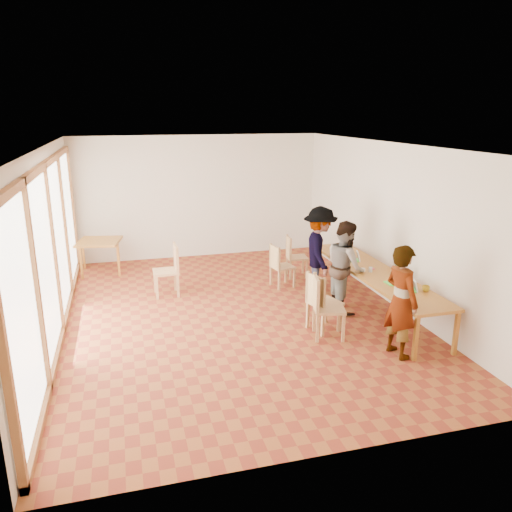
{
  "coord_description": "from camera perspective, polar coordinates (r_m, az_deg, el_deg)",
  "views": [
    {
      "loc": [
        -1.83,
        -8.18,
        3.54
      ],
      "look_at": [
        0.37,
        -0.08,
        1.1
      ],
      "focal_mm": 35.0,
      "sensor_mm": 36.0,
      "label": 1
    }
  ],
  "objects": [
    {
      "name": "clear_glass",
      "position": [
        9.23,
        12.95,
        -1.51
      ],
      "size": [
        0.07,
        0.07,
        0.09
      ],
      "primitive_type": "cylinder",
      "color": "silver",
      "rests_on": "communal_table"
    },
    {
      "name": "person_far",
      "position": [
        9.89,
        7.28,
        0.53
      ],
      "size": [
        0.91,
        1.27,
        1.78
      ],
      "primitive_type": "imported",
      "rotation": [
        0.0,
        0.0,
        1.33
      ],
      "color": "gray",
      "rests_on": "ground"
    },
    {
      "name": "window_wall",
      "position": [
        8.5,
        -22.33,
        1.09
      ],
      "size": [
        0.1,
        8.0,
        3.0
      ],
      "primitive_type": "cube",
      "color": "white",
      "rests_on": "ground"
    },
    {
      "name": "chair_empty",
      "position": [
        10.99,
        4.24,
        0.44
      ],
      "size": [
        0.47,
        0.47,
        0.49
      ],
      "rotation": [
        0.0,
        0.0,
        -0.12
      ],
      "color": "tan",
      "rests_on": "ground"
    },
    {
      "name": "ground",
      "position": [
        9.1,
        -2.37,
        -6.7
      ],
      "size": [
        8.0,
        8.0,
        0.0
      ],
      "primitive_type": "plane",
      "color": "#964C24",
      "rests_on": "ground"
    },
    {
      "name": "chair_far",
      "position": [
        10.31,
        2.61,
        -0.65
      ],
      "size": [
        0.49,
        0.49,
        0.48
      ],
      "rotation": [
        0.0,
        0.0,
        0.19
      ],
      "color": "tan",
      "rests_on": "ground"
    },
    {
      "name": "ceiling",
      "position": [
        8.4,
        -2.62,
        12.65
      ],
      "size": [
        6.0,
        8.0,
        0.04
      ],
      "primitive_type": "cube",
      "color": "white",
      "rests_on": "wall_back"
    },
    {
      "name": "chair_mid",
      "position": [
        8.29,
        7.35,
        -4.6
      ],
      "size": [
        0.58,
        0.58,
        0.53
      ],
      "rotation": [
        0.0,
        0.0,
        0.29
      ],
      "color": "tan",
      "rests_on": "ground"
    },
    {
      "name": "black_pouch",
      "position": [
        7.93,
        16.52,
        -4.75
      ],
      "size": [
        0.16,
        0.26,
        0.09
      ],
      "primitive_type": "cube",
      "color": "black",
      "rests_on": "communal_table"
    },
    {
      "name": "chair_near",
      "position": [
        8.07,
        7.61,
        -5.05
      ],
      "size": [
        0.58,
        0.58,
        0.55
      ],
      "rotation": [
        0.0,
        0.0,
        -0.25
      ],
      "color": "tan",
      "rests_on": "ground"
    },
    {
      "name": "laptop_near",
      "position": [
        8.45,
        17.45,
        -3.48
      ],
      "size": [
        0.25,
        0.26,
        0.18
      ],
      "rotation": [
        0.0,
        0.0,
        -0.34
      ],
      "color": "#4ED942",
      "rests_on": "communal_table"
    },
    {
      "name": "pink_phone",
      "position": [
        9.43,
        13.16,
        -1.38
      ],
      "size": [
        0.05,
        0.1,
        0.01
      ],
      "primitive_type": "cube",
      "color": "#C62F51",
      "rests_on": "communal_table"
    },
    {
      "name": "wall_front",
      "position": [
        5.0,
        7.81,
        -8.06
      ],
      "size": [
        6.0,
        0.1,
        3.0
      ],
      "primitive_type": "cube",
      "color": "beige",
      "rests_on": "ground"
    },
    {
      "name": "person_near",
      "position": [
        7.65,
        16.24,
        -5.0
      ],
      "size": [
        0.51,
        0.69,
        1.72
      ],
      "primitive_type": "imported",
      "rotation": [
        0.0,
        0.0,
        1.74
      ],
      "color": "gray",
      "rests_on": "ground"
    },
    {
      "name": "side_table",
      "position": [
        11.75,
        -17.48,
        1.32
      ],
      "size": [
        0.9,
        0.9,
        0.75
      ],
      "rotation": [
        0.0,
        0.0,
        -0.2
      ],
      "color": "#AB7326",
      "rests_on": "ground"
    },
    {
      "name": "condiment_cup",
      "position": [
        9.23,
        12.13,
        -1.55
      ],
      "size": [
        0.08,
        0.08,
        0.06
      ],
      "primitive_type": "cylinder",
      "color": "white",
      "rests_on": "communal_table"
    },
    {
      "name": "person_mid",
      "position": [
        9.16,
        10.16,
        -1.19
      ],
      "size": [
        0.71,
        0.88,
        1.68
      ],
      "primitive_type": "imported",
      "rotation": [
        0.0,
        0.0,
        1.47
      ],
      "color": "gray",
      "rests_on": "ground"
    },
    {
      "name": "yellow_mug",
      "position": [
        8.49,
        18.83,
        -3.54
      ],
      "size": [
        0.13,
        0.13,
        0.1
      ],
      "primitive_type": "imported",
      "rotation": [
        0.0,
        0.0,
        -0.1
      ],
      "color": "gold",
      "rests_on": "communal_table"
    },
    {
      "name": "wall_back",
      "position": [
        12.48,
        -6.58,
        6.71
      ],
      "size": [
        6.0,
        0.1,
        3.0
      ],
      "primitive_type": "cube",
      "color": "beige",
      "rests_on": "ground"
    },
    {
      "name": "chair_spare",
      "position": [
        10.0,
        -9.7,
        -0.96
      ],
      "size": [
        0.49,
        0.49,
        0.54
      ],
      "rotation": [
        0.0,
        0.0,
        3.16
      ],
      "color": "tan",
      "rests_on": "ground"
    },
    {
      "name": "communal_table",
      "position": [
        9.31,
        13.38,
        -1.98
      ],
      "size": [
        0.8,
        4.0,
        0.75
      ],
      "color": "#AB7326",
      "rests_on": "ground"
    },
    {
      "name": "laptop_far",
      "position": [
        9.86,
        11.37,
        -0.23
      ],
      "size": [
        0.25,
        0.27,
        0.19
      ],
      "rotation": [
        0.0,
        0.0,
        -0.32
      ],
      "color": "#4ED942",
      "rests_on": "communal_table"
    },
    {
      "name": "laptop_mid",
      "position": [
        8.7,
        15.42,
        -2.73
      ],
      "size": [
        0.2,
        0.23,
        0.19
      ],
      "rotation": [
        0.0,
        0.0,
        0.05
      ],
      "color": "#4ED942",
      "rests_on": "communal_table"
    },
    {
      "name": "green_bottle",
      "position": [
        8.93,
        15.79,
        -1.68
      ],
      "size": [
        0.07,
        0.07,
        0.28
      ],
      "primitive_type": "cylinder",
      "color": "#16783B",
      "rests_on": "communal_table"
    },
    {
      "name": "wall_right",
      "position": [
        9.71,
        15.07,
        3.53
      ],
      "size": [
        0.1,
        8.0,
        3.0
      ],
      "primitive_type": "cube",
      "color": "beige",
      "rests_on": "ground"
    }
  ]
}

